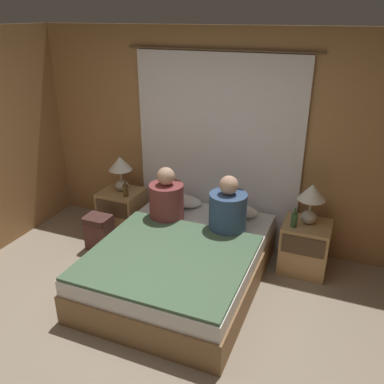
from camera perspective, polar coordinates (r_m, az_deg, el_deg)
name	(u,v)px	position (r m, az deg, el deg)	size (l,w,h in m)	color
ground_plane	(138,342)	(3.78, -7.54, -20.10)	(16.00, 16.00, 0.00)	gray
wall_back	(219,140)	(4.80, 3.77, 7.31)	(4.67, 0.06, 2.50)	#A37547
curtain_panel	(217,151)	(4.78, 3.49, 5.74)	(2.18, 0.03, 2.27)	white
bed	(181,263)	(4.28, -1.57, -9.99)	(1.57, 2.03, 0.47)	olive
nightstand_left	(122,211)	(5.30, -9.77, -2.64)	(0.50, 0.47, 0.56)	tan
nightstand_right	(305,247)	(4.62, 15.53, -7.43)	(0.50, 0.47, 0.56)	tan
lamp_left	(120,168)	(5.10, -10.00, 3.32)	(0.29, 0.29, 0.45)	#B2A899
lamp_right	(311,198)	(4.39, 16.41, -0.76)	(0.29, 0.29, 0.45)	#B2A899
pillow_left	(182,201)	(4.91, -1.39, -1.25)	(0.48, 0.29, 0.12)	white
pillow_right	(237,211)	(4.70, 6.32, -2.60)	(0.48, 0.29, 0.12)	white
blanket_on_bed	(169,257)	(3.93, -3.29, -9.04)	(1.51, 1.40, 0.03)	#4C6B4C
person_left_in_bed	(166,199)	(4.54, -3.61, -0.95)	(0.39, 0.39, 0.61)	brown
person_right_in_bed	(228,209)	(4.30, 5.05, -2.44)	(0.40, 0.40, 0.62)	#38517A
beer_bottle_on_left_stand	(126,190)	(4.99, -9.31, 0.25)	(0.07, 0.07, 0.21)	#513819
beer_bottle_on_right_stand	(294,220)	(4.37, 14.15, -3.81)	(0.07, 0.07, 0.21)	#2D4C28
backpack_on_floor	(99,231)	(4.97, -12.93, -5.29)	(0.30, 0.24, 0.43)	brown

